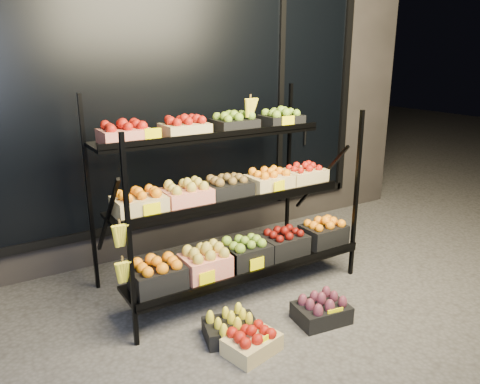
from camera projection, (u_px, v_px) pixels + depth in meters
ground at (271, 314)px, 3.65m from camera, size 24.00×24.00×0.00m
building at (140, 71)px, 5.24m from camera, size 6.00×2.08×3.50m
display_rack at (230, 199)px, 3.90m from camera, size 2.18×1.02×1.69m
tag_floor_a at (269, 347)px, 3.15m from camera, size 0.13×0.01×0.12m
tag_floor_b at (335, 321)px, 3.45m from camera, size 0.13×0.01×0.12m
floor_crate_left at (252, 341)px, 3.16m from camera, size 0.41×0.33×0.19m
floor_crate_midleft at (231, 327)px, 3.32m from camera, size 0.43×0.36×0.19m
floor_crate_right at (321, 310)px, 3.54m from camera, size 0.43×0.34×0.20m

